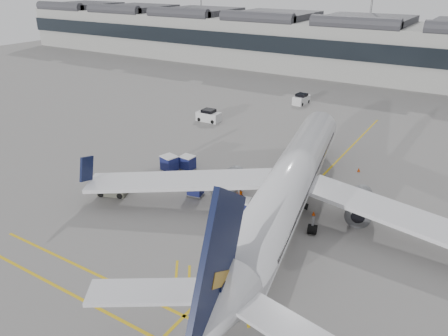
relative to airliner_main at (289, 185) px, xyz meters
The scene contains 17 objects.
ground 12.19m from the airliner_main, 152.42° to the right, with size 220.00×220.00×0.00m, color gray.
terminal 67.36m from the airliner_main, 98.88° to the left, with size 200.00×20.45×12.40m.
light_masts 82.23m from the airliner_main, 98.51° to the left, with size 113.00×0.60×25.45m.
apron_markings 5.68m from the airliner_main, 94.80° to the left, with size 0.25×60.00×0.01m, color gold.
airliner_main is the anchor object (origin of this frame).
belt_loader 3.41m from the airliner_main, 131.04° to the left, with size 4.37×2.27×1.73m.
baggage_cart_a 4.92m from the airliner_main, 145.86° to the right, with size 2.18×1.93×1.97m.
baggage_cart_b 10.08m from the airliner_main, behind, with size 1.76×1.54×1.64m.
baggage_cart_c 14.83m from the airliner_main, 165.33° to the left, with size 1.73×1.45×1.76m.
baggage_cart_d 16.04m from the airliner_main, behind, with size 2.13×1.89×1.92m.
ramp_agent_a 6.86m from the airliner_main, 164.19° to the left, with size 0.69×0.45×1.89m, color #E4480C.
ramp_agent_b 5.44m from the airliner_main, behind, with size 0.76×0.60×1.57m, color #F7620D.
pushback_tug 18.03m from the airliner_main, 162.95° to the right, with size 3.27×2.63×1.59m.
safety_cone_nose 14.41m from the airliner_main, 78.89° to the left, with size 0.34×0.34×0.47m, color #F24C0A.
safety_cone_engine 4.08m from the airliner_main, 40.32° to the left, with size 0.32×0.32×0.44m, color #F24C0A.
service_van_left 30.20m from the airliner_main, 137.86° to the left, with size 3.67×1.91×1.86m.
service_van_mid 39.44m from the airliner_main, 110.91° to the left, with size 2.07×3.66×1.81m.
Camera 1 is at (24.13, -27.60, 20.83)m, focal length 35.00 mm.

